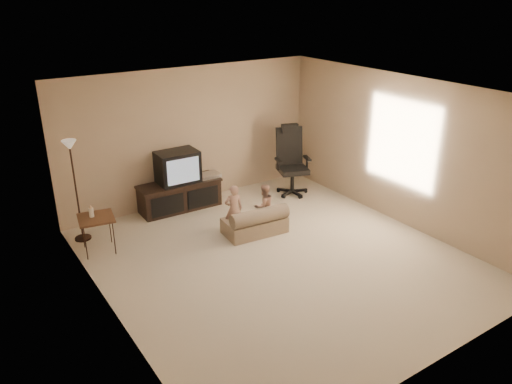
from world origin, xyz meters
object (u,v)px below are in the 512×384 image
floor_lamp (73,169)px  child_sofa (256,223)px  office_chair (291,169)px  toddler_left (234,209)px  toddler_right (264,206)px  side_table (96,218)px  tv_stand (179,185)px

floor_lamp → child_sofa: floor_lamp is taller
office_chair → toddler_left: office_chair is taller
floor_lamp → toddler_left: size_ratio=1.99×
floor_lamp → toddler_right: size_ratio=2.18×
child_sofa → floor_lamp: bearing=155.3°
office_chair → side_table: size_ratio=1.74×
child_sofa → side_table: bearing=164.8°
tv_stand → side_table: 1.90m
child_sofa → toddler_left: size_ratio=1.26×
tv_stand → toddler_right: (0.85, -1.47, -0.07)m
tv_stand → toddler_left: bearing=-75.3°
tv_stand → toddler_right: tv_stand is taller
side_table → child_sofa: size_ratio=0.73×
side_table → floor_lamp: (-0.10, 0.53, 0.66)m
office_chair → toddler_left: (-1.84, -0.85, -0.07)m
office_chair → toddler_right: size_ratio=1.77×
office_chair → side_table: bearing=-156.9°
office_chair → side_table: office_chair is taller
toddler_left → toddler_right: (0.53, -0.10, -0.04)m
office_chair → toddler_left: size_ratio=1.61×
toddler_left → office_chair: bearing=-139.9°
side_table → floor_lamp: bearing=100.8°
office_chair → toddler_left: bearing=-135.4°
tv_stand → floor_lamp: 2.00m
floor_lamp → child_sofa: size_ratio=1.57×
tv_stand → side_table: (-1.74, -0.75, 0.10)m
toddler_right → tv_stand: bearing=-59.6°
tv_stand → toddler_right: 1.70m
floor_lamp → toddler_left: bearing=-28.2°
office_chair → child_sofa: 1.93m
child_sofa → toddler_left: bearing=143.3°
side_table → floor_lamp: size_ratio=0.47×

